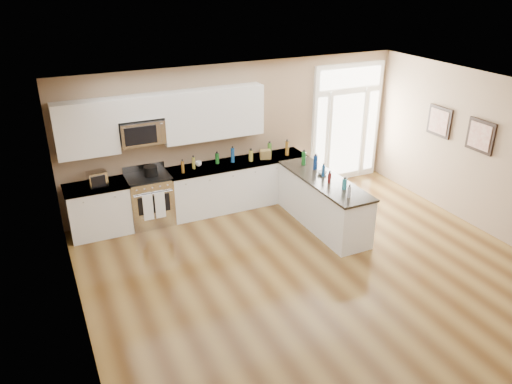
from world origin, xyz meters
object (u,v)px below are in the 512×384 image
Objects in this scene: stockpot at (151,171)px; toaster_oven at (97,179)px; kitchen_range at (150,199)px; peninsula_cabinet at (323,204)px.

toaster_oven is (-0.95, -0.05, 0.03)m from stockpot.
toaster_oven reaches higher than kitchen_range.
stockpot is (0.06, 0.00, 0.57)m from kitchen_range.
stockpot is at bearing 4.20° from kitchen_range.
kitchen_range is at bearing -4.18° from toaster_oven.
stockpot reaches higher than peninsula_cabinet.
stockpot is 0.95m from toaster_oven.
peninsula_cabinet is 3.21m from kitchen_range.
peninsula_cabinet is at bearing -27.62° from toaster_oven.
peninsula_cabinet is 9.32× the size of stockpot.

